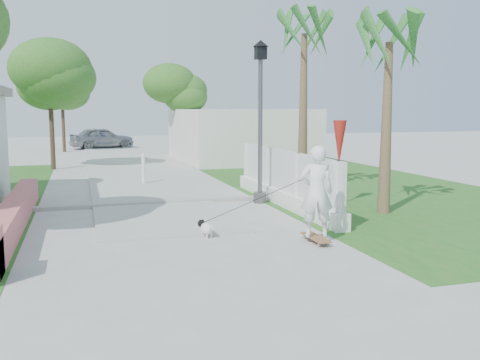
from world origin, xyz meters
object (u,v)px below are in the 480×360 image
object	(u,v)px
dog	(206,228)
parked_car	(102,138)
patio_umbrella	(339,143)
street_lamp	(260,115)
skateboarder	(265,200)
bollard	(143,168)

from	to	relation	value
dog	parked_car	distance (m)	26.43
patio_umbrella	dog	size ratio (longest dim) A/B	4.61
dog	street_lamp	bearing A→B (deg)	34.34
street_lamp	skateboarder	distance (m)	4.56
bollard	patio_umbrella	xyz separation A→B (m)	(4.60, -5.50, 1.10)
street_lamp	skateboarder	size ratio (longest dim) A/B	1.91
bollard	dog	world-z (taller)	bollard
bollard	dog	bearing A→B (deg)	-87.60
patio_umbrella	parked_car	xyz separation A→B (m)	(-5.24, 23.89, -0.98)
patio_umbrella	parked_car	bearing A→B (deg)	102.38
patio_umbrella	street_lamp	bearing A→B (deg)	152.24
street_lamp	dog	distance (m)	4.79
bollard	parked_car	xyz separation A→B (m)	(-0.64, 18.39, 0.12)
street_lamp	patio_umbrella	world-z (taller)	street_lamp
patio_umbrella	dog	distance (m)	5.17
dog	parked_car	xyz separation A→B (m)	(-0.98, 26.41, 0.51)
street_lamp	bollard	distance (m)	5.56
dog	parked_car	world-z (taller)	parked_car
bollard	patio_umbrella	size ratio (longest dim) A/B	0.47
dog	parked_car	size ratio (longest dim) A/B	0.12
bollard	patio_umbrella	distance (m)	7.25
street_lamp	patio_umbrella	size ratio (longest dim) A/B	1.93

